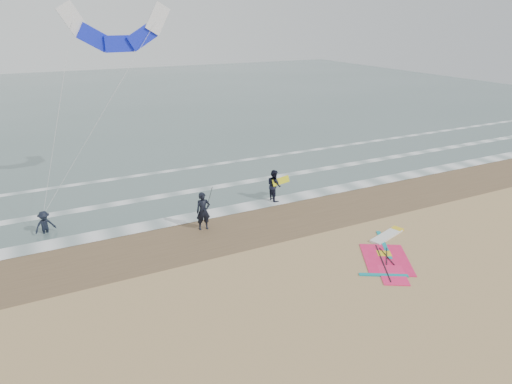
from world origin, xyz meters
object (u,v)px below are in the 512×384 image
windsurf_rig (387,253)px  surf_kite (118,32)px  person_wading (44,219)px  person_walking (274,185)px  person_standing (203,211)px

windsurf_rig → surf_kite: surf_kite is taller
person_wading → surf_kite: (5.24, 3.79, 8.63)m
person_walking → person_wading: 12.42m
person_walking → surf_kite: surf_kite is taller
surf_kite → person_walking: bearing=-35.3°
person_standing → person_walking: 5.41m
windsurf_rig → person_walking: bearing=100.7°
person_standing → surf_kite: bearing=113.6°
person_walking → windsurf_rig: bearing=-171.7°
windsurf_rig → surf_kite: bearing=123.4°
person_standing → surf_kite: (-2.01, 6.85, 8.42)m
person_walking → surf_kite: 12.15m
person_wading → surf_kite: bearing=19.1°
person_standing → person_walking: size_ratio=1.05×
person_standing → person_wading: (-7.26, 3.06, -0.21)m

